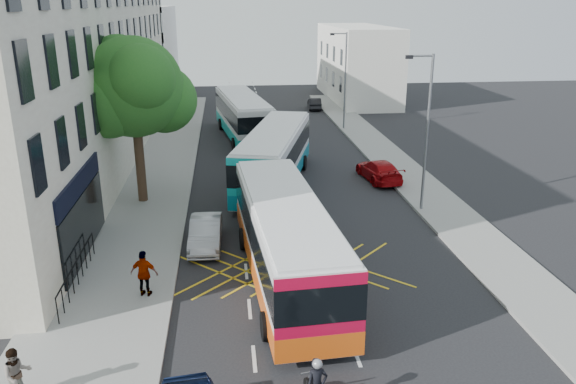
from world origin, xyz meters
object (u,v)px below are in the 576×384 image
object	(u,v)px
bus_mid	(274,156)
distant_car_grey	(245,100)
bus_near	(286,239)
pedestrian_near	(17,375)
street_tree	(133,88)
lamp_near	(426,125)
red_hatchback	(379,170)
parked_car_silver	(206,233)
distant_car_dark	(314,104)
lamp_far	(344,76)
bus_far	(243,116)
pedestrian_far	(144,273)

from	to	relation	value
bus_mid	distant_car_grey	distance (m)	26.85
bus_near	pedestrian_near	size ratio (longest dim) A/B	7.61
street_tree	bus_near	bearing A→B (deg)	-55.28
lamp_near	red_hatchback	distance (m)	6.87
parked_car_silver	distant_car_dark	bearing A→B (deg)	74.78
lamp_far	distant_car_grey	xyz separation A→B (m)	(-7.97, 12.31, -3.87)
lamp_far	pedestrian_near	world-z (taller)	lamp_far
lamp_near	lamp_far	bearing A→B (deg)	90.00
street_tree	distant_car_grey	xyz separation A→B (m)	(6.73, 29.35, -5.54)
pedestrian_near	street_tree	bearing A→B (deg)	54.39
bus_near	bus_mid	distance (m)	12.43
lamp_near	bus_far	bearing A→B (deg)	115.61
bus_near	parked_car_silver	world-z (taller)	bus_near
lamp_far	bus_far	size ratio (longest dim) A/B	0.64
street_tree	bus_far	distance (m)	16.83
lamp_near	bus_mid	xyz separation A→B (m)	(-7.19, 5.49, -2.84)
parked_car_silver	red_hatchback	distance (m)	13.63
bus_near	parked_car_silver	size ratio (longest dim) A/B	3.07
lamp_near	parked_car_silver	distance (m)	12.22
lamp_far	pedestrian_far	world-z (taller)	lamp_far
lamp_near	parked_car_silver	xyz separation A→B (m)	(-11.10, -3.25, -3.97)
lamp_near	bus_mid	bearing A→B (deg)	142.62
bus_near	bus_mid	world-z (taller)	bus_mid
lamp_near	bus_near	size ratio (longest dim) A/B	0.66
distant_car_dark	lamp_near	bearing A→B (deg)	96.33
bus_near	bus_far	bearing A→B (deg)	88.05
street_tree	parked_car_silver	bearing A→B (deg)	-59.84
street_tree	lamp_far	bearing A→B (deg)	49.19
distant_car_dark	bus_far	bearing A→B (deg)	61.81
street_tree	pedestrian_far	size ratio (longest dim) A/B	4.92
bus_far	street_tree	bearing A→B (deg)	-119.76
parked_car_silver	red_hatchback	bearing A→B (deg)	42.09
pedestrian_far	pedestrian_near	bearing A→B (deg)	78.62
lamp_far	red_hatchback	xyz separation A→B (m)	(-0.70, -14.44, -3.98)
distant_car_grey	bus_mid	bearing A→B (deg)	-93.83
bus_mid	red_hatchback	bearing A→B (deg)	15.77
bus_far	pedestrian_near	world-z (taller)	bus_far
lamp_far	red_hatchback	world-z (taller)	lamp_far
bus_near	bus_mid	size ratio (longest dim) A/B	0.98
bus_mid	lamp_far	bearing A→B (deg)	78.83
bus_mid	red_hatchback	xyz separation A→B (m)	(6.49, 0.07, -1.14)
red_hatchback	pedestrian_near	xyz separation A→B (m)	(-15.19, -18.89, 0.31)
bus_mid	bus_near	bearing A→B (deg)	-77.89
bus_mid	parked_car_silver	size ratio (longest dim) A/B	3.13
lamp_far	bus_near	world-z (taller)	lamp_far
bus_mid	red_hatchback	size ratio (longest dim) A/B	2.79
distant_car_dark	street_tree	bearing A→B (deg)	67.57
lamp_far	pedestrian_near	distance (m)	37.11
bus_far	bus_mid	bearing A→B (deg)	-91.19
red_hatchback	distant_car_dark	xyz separation A→B (m)	(-0.20, 24.45, -0.05)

